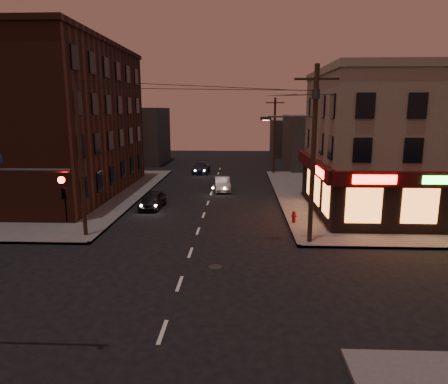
# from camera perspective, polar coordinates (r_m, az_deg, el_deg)

# --- Properties ---
(ground) EXTENTS (120.00, 120.00, 0.00)m
(ground) POSITION_cam_1_polar(r_m,az_deg,el_deg) (18.61, -6.38, -12.90)
(ground) COLOR black
(ground) RESTS_ON ground
(sidewalk_ne) EXTENTS (24.00, 28.00, 0.15)m
(sidewalk_ne) POSITION_cam_1_polar(r_m,az_deg,el_deg) (39.61, 25.01, -0.57)
(sidewalk_ne) COLOR #514F4C
(sidewalk_ne) RESTS_ON ground
(sidewalk_nw) EXTENTS (24.00, 28.00, 0.15)m
(sidewalk_nw) POSITION_cam_1_polar(r_m,az_deg,el_deg) (41.99, -27.25, -0.13)
(sidewalk_nw) COLOR #514F4C
(sidewalk_nw) RESTS_ON ground
(pizza_building) EXTENTS (15.85, 12.85, 10.50)m
(pizza_building) POSITION_cam_1_polar(r_m,az_deg,el_deg) (33.01, 26.13, 6.36)
(pizza_building) COLOR #9D9377
(pizza_building) RESTS_ON sidewalk_ne
(brick_apartment) EXTENTS (12.00, 20.00, 13.00)m
(brick_apartment) POSITION_cam_1_polar(r_m,az_deg,el_deg) (39.67, -23.68, 9.16)
(brick_apartment) COLOR #452116
(brick_apartment) RESTS_ON sidewalk_nw
(bg_building_ne_a) EXTENTS (10.00, 12.00, 7.00)m
(bg_building_ne_a) POSITION_cam_1_polar(r_m,az_deg,el_deg) (56.04, 14.08, 7.00)
(bg_building_ne_a) COLOR #3F3D3A
(bg_building_ne_a) RESTS_ON ground
(bg_building_nw) EXTENTS (9.00, 10.00, 8.00)m
(bg_building_nw) POSITION_cam_1_polar(r_m,az_deg,el_deg) (60.90, -12.72, 7.88)
(bg_building_nw) COLOR #3F3D3A
(bg_building_nw) RESTS_ON ground
(bg_building_ne_b) EXTENTS (8.00, 8.00, 6.00)m
(bg_building_ne_b) POSITION_cam_1_polar(r_m,az_deg,el_deg) (69.51, 10.12, 7.59)
(bg_building_ne_b) COLOR #3F3D3A
(bg_building_ne_b) RESTS_ON ground
(utility_pole_main) EXTENTS (4.20, 0.44, 10.00)m
(utility_pole_main) POSITION_cam_1_polar(r_m,az_deg,el_deg) (22.96, 12.41, 6.51)
(utility_pole_main) COLOR #382619
(utility_pole_main) RESTS_ON sidewalk_ne
(utility_pole_far) EXTENTS (0.26, 0.26, 9.00)m
(utility_pole_far) POSITION_cam_1_polar(r_m,az_deg,el_deg) (48.99, 7.21, 7.98)
(utility_pole_far) COLOR #382619
(utility_pole_far) RESTS_ON sidewalk_ne
(utility_pole_west) EXTENTS (0.24, 0.24, 9.00)m
(utility_pole_west) POSITION_cam_1_polar(r_m,az_deg,el_deg) (25.28, -19.80, 4.01)
(utility_pole_west) COLOR #382619
(utility_pole_west) RESTS_ON sidewalk_nw
(sedan_near) EXTENTS (1.79, 4.02, 1.34)m
(sedan_near) POSITION_cam_1_polar(r_m,az_deg,el_deg) (32.37, -10.17, -1.10)
(sedan_near) COLOR black
(sedan_near) RESTS_ON ground
(sedan_mid) EXTENTS (1.88, 4.21, 1.34)m
(sedan_mid) POSITION_cam_1_polar(r_m,az_deg,el_deg) (38.70, -0.26, 1.17)
(sedan_mid) COLOR slate
(sedan_mid) RESTS_ON ground
(sedan_far) EXTENTS (2.02, 4.84, 1.40)m
(sedan_far) POSITION_cam_1_polar(r_m,az_deg,el_deg) (49.77, -3.26, 3.53)
(sedan_far) COLOR #181F30
(sedan_far) RESTS_ON ground
(fire_hydrant) EXTENTS (0.38, 0.38, 0.84)m
(fire_hydrant) POSITION_cam_1_polar(r_m,az_deg,el_deg) (27.67, 9.96, -3.40)
(fire_hydrant) COLOR maroon
(fire_hydrant) RESTS_ON sidewalk_ne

